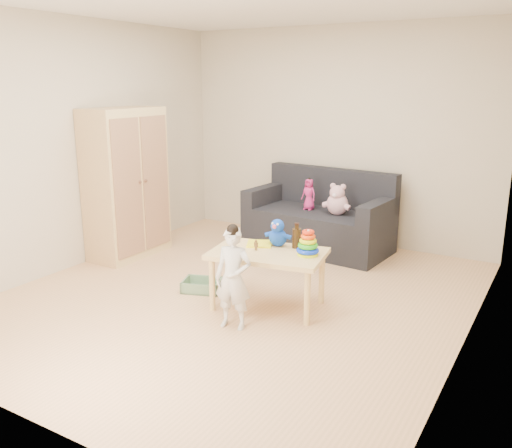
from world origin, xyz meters
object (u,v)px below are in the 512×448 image
Objects in this scene: sofa at (318,230)px; play_table at (268,279)px; wardrobe at (126,183)px; toddler at (233,279)px.

sofa is 1.71× the size of play_table.
wardrobe is 2.25m from play_table.
toddler is at bearing -25.74° from wardrobe.
toddler reaches higher than play_table.
sofa is 1.84m from play_table.
wardrobe is 2.29m from sofa.
play_table is at bearing -74.59° from sofa.
wardrobe reaches higher than sofa.
play_table is 1.19× the size of toddler.
play_table is 0.53m from toddler.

